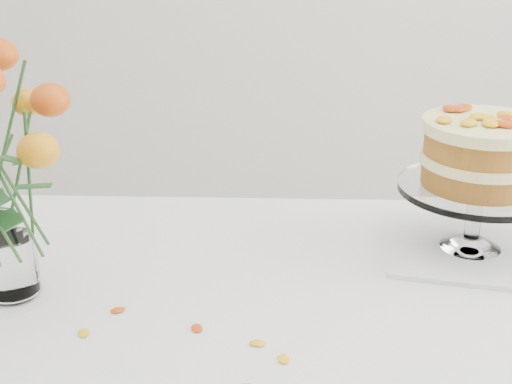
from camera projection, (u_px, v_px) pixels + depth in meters
table at (271, 339)px, 1.27m from camera, size 1.43×0.93×0.76m
napkin at (470, 249)px, 1.41m from camera, size 0.36×0.36×0.01m
cake_stand at (481, 160)px, 1.34m from camera, size 0.30×0.30×0.27m
stray_petal_a at (197, 328)px, 1.15m from camera, size 0.03×0.02×0.00m
stray_petal_b at (258, 343)px, 1.11m from camera, size 0.03×0.02×0.00m
stray_petal_c at (283, 359)px, 1.08m from camera, size 0.03×0.02×0.00m
stray_petal_d at (118, 310)px, 1.20m from camera, size 0.03×0.02×0.00m
stray_petal_e at (84, 333)px, 1.14m from camera, size 0.03×0.02×0.00m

